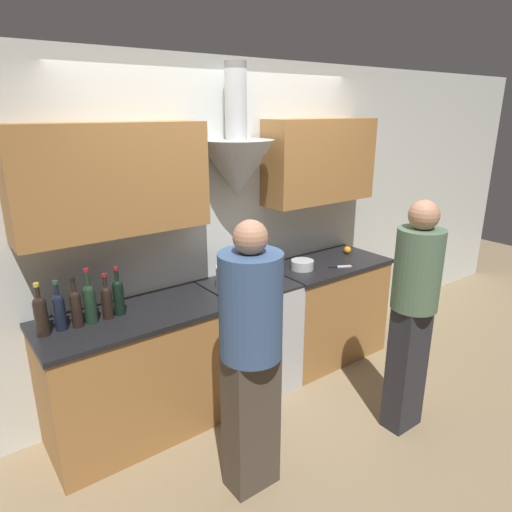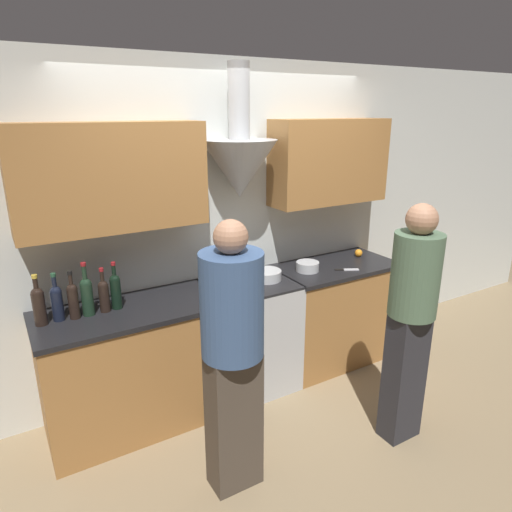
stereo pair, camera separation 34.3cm
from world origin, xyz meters
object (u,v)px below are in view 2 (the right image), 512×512
(wine_bottle_5, at_px, (116,289))
(person_foreground_left, at_px, (233,350))
(stove_range, at_px, (250,334))
(wine_bottle_0, at_px, (39,304))
(wine_bottle_2, at_px, (73,299))
(stock_pot, at_px, (233,276))
(wine_bottle_1, at_px, (57,301))
(person_foreground_right, at_px, (411,315))
(saucepan, at_px, (308,266))
(mixing_bowl, at_px, (266,275))
(wine_bottle_3, at_px, (87,294))
(orange_fruit, at_px, (359,253))
(wine_bottle_4, at_px, (104,294))

(wine_bottle_5, height_order, person_foreground_left, person_foreground_left)
(stove_range, height_order, wine_bottle_0, wine_bottle_0)
(wine_bottle_0, bearing_deg, stove_range, -1.50)
(wine_bottle_2, distance_m, stock_pot, 1.15)
(wine_bottle_1, height_order, person_foreground_right, person_foreground_right)
(wine_bottle_5, xyz_separation_m, saucepan, (1.58, -0.06, -0.10))
(wine_bottle_1, bearing_deg, stove_range, -2.14)
(mixing_bowl, bearing_deg, wine_bottle_0, 178.36)
(wine_bottle_1, bearing_deg, wine_bottle_5, -0.61)
(wine_bottle_3, relative_size, person_foreground_right, 0.22)
(wine_bottle_1, bearing_deg, wine_bottle_3, -4.79)
(orange_fruit, bearing_deg, wine_bottle_0, -179.48)
(wine_bottle_1, height_order, wine_bottle_3, wine_bottle_3)
(wine_bottle_4, xyz_separation_m, saucepan, (1.67, -0.05, -0.09))
(wine_bottle_4, relative_size, saucepan, 1.60)
(wine_bottle_1, distance_m, orange_fruit, 2.60)
(wine_bottle_2, bearing_deg, mixing_bowl, -1.52)
(person_foreground_right, bearing_deg, wine_bottle_1, 150.27)
(stock_pot, distance_m, mixing_bowl, 0.31)
(wine_bottle_2, height_order, person_foreground_left, person_foreground_left)
(wine_bottle_1, relative_size, wine_bottle_3, 0.88)
(mixing_bowl, bearing_deg, wine_bottle_1, 177.77)
(wine_bottle_3, distance_m, person_foreground_left, 1.10)
(wine_bottle_0, height_order, stock_pot, wine_bottle_0)
(wine_bottle_0, relative_size, wine_bottle_5, 1.01)
(wine_bottle_4, distance_m, stock_pot, 0.96)
(wine_bottle_0, bearing_deg, wine_bottle_5, 1.03)
(wine_bottle_4, xyz_separation_m, orange_fruit, (2.31, 0.03, -0.09))
(wine_bottle_3, relative_size, wine_bottle_4, 1.18)
(person_foreground_left, xyz_separation_m, person_foreground_right, (1.21, -0.21, 0.01))
(wine_bottle_3, height_order, orange_fruit, wine_bottle_3)
(wine_bottle_1, relative_size, person_foreground_left, 0.19)
(wine_bottle_0, height_order, wine_bottle_4, wine_bottle_0)
(stove_range, bearing_deg, wine_bottle_1, 177.86)
(wine_bottle_2, height_order, person_foreground_right, person_foreground_right)
(wine_bottle_3, bearing_deg, orange_fruit, 0.65)
(wine_bottle_0, relative_size, person_foreground_right, 0.20)
(stock_pot, bearing_deg, person_foreground_left, -118.10)
(wine_bottle_5, distance_m, saucepan, 1.59)
(saucepan, distance_m, person_foreground_right, 1.08)
(stock_pot, bearing_deg, orange_fruit, 3.21)
(saucepan, xyz_separation_m, person_foreground_right, (0.04, -1.08, -0.02))
(wine_bottle_1, height_order, orange_fruit, wine_bottle_1)
(person_foreground_right, bearing_deg, wine_bottle_5, 145.01)
(wine_bottle_0, height_order, wine_bottle_1, wine_bottle_0)
(wine_bottle_3, relative_size, wine_bottle_5, 1.10)
(wine_bottle_0, height_order, wine_bottle_5, wine_bottle_0)
(wine_bottle_3, bearing_deg, wine_bottle_4, 0.15)
(wine_bottle_5, relative_size, person_foreground_left, 0.20)
(wine_bottle_3, xyz_separation_m, mixing_bowl, (1.36, -0.04, -0.11))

